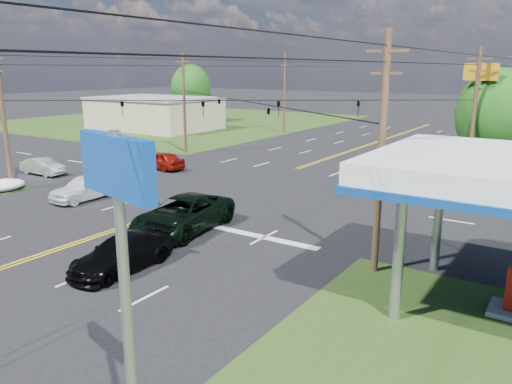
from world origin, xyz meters
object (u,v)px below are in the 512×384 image
Objects in this scene: retail_nw at (155,114)px; polesign_se at (120,224)px; pole_nw at (184,102)px; pole_right_far at (512,99)px; pole_left_far at (284,92)px; pole_sw at (4,117)px; pickup_dkgreen at (183,214)px; suv_black at (122,254)px; pole_se at (381,153)px; tree_right_a at (497,114)px; sedan_silver at (43,166)px; tree_far_l at (191,88)px; pickup_white at (85,187)px; pole_ne at (474,116)px.

polesign_se is (43.00, -44.00, 3.47)m from retail_nw.
pole_right_far reaches higher than pole_nw.
pole_sw is at bearing -90.00° from pole_left_far.
pickup_dkgreen reaches higher than suv_black.
pole_se is 1.00× the size of pole_nw.
tree_right_a reaches higher than pickup_dkgreen.
pole_nw reaches higher than retail_nw.
suv_black is 21.93m from sedan_silver.
pole_left_far is at bearing 180.00° from pole_right_far.
pole_right_far is at bearing -5.08° from tree_far_l.
tree_far_l is (-2.00, 10.00, 3.19)m from retail_nw.
sedan_silver is (-9.04, 3.06, -0.13)m from pickup_white.
pole_ne is at bearing -90.00° from pole_right_far.
suv_black is at bearing -101.58° from pole_right_far.
retail_nw is at bearing -172.06° from pole_right_far.
pole_left_far reaches higher than pole_ne.
tree_right_a is 2.05× the size of sedan_silver.
pole_se is at bearing -34.70° from pole_nw.
pole_se is 18.00m from pole_ne.
pole_right_far is (26.00, 19.00, 0.25)m from pole_nw.
pole_left_far reaches higher than pole_se.
polesign_se is at bearing -62.53° from pole_left_far.
sedan_silver is (-28.43, -13.94, -4.26)m from pole_ne.
pole_ne is 25.48m from suv_black.
pole_se is 60.88m from tree_far_l.
polesign_se is at bearing -35.52° from pickup_white.
pole_left_far is 33.34m from sedan_silver.
pole_left_far is at bearing 106.66° from pickup_dkgreen.
polesign_se is (26.00, -13.00, 0.55)m from pole_sw.
pickup_white is (6.60, 1.00, -4.13)m from pole_sw.
tree_right_a is (1.00, 3.00, -0.05)m from pole_ne.
pole_sw is 1.00× the size of pole_nw.
pole_ne is at bearing -16.82° from retail_nw.
pole_sw reaches higher than suv_black.
pole_right_far reaches higher than pole_ne.
tree_right_a reaches higher than suv_black.
pole_right_far reaches higher than pole_sw.
pole_right_far is 38.93m from pickup_dkgreen.
pole_ne reaches higher than polesign_se.
tree_right_a is 34.22m from sedan_silver.
pole_sw is 18.00m from pole_nw.
polesign_se is at bearing -58.11° from pickup_dkgreen.
pickup_white is at bearing -68.77° from pole_nw.
tree_right_a is at bearing 87.27° from pole_se.
pole_sw is 31.62m from pole_ne.
tree_far_l is 40.74m from sedan_silver.
pickup_white is (6.60, -36.00, -4.38)m from pole_left_far.
pole_ne is at bearing 34.70° from pole_sw.
sedan_silver is (-28.43, 4.06, -4.26)m from pole_se.
pole_right_far is 2.16× the size of pickup_white.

